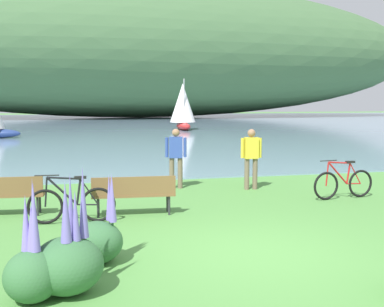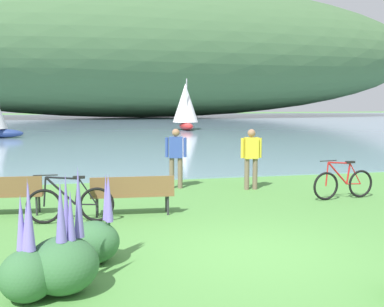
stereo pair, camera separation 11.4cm
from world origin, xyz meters
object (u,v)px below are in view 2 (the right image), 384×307
Objects in this scene: bicycle_leaning_near_bench at (343,183)px; person_at_shoreline at (176,154)px; park_bench_near_camera at (132,192)px; sailboat_nearest_to_shore at (186,106)px; person_on_the_grass at (251,155)px; bicycle_beside_path at (70,204)px; park_bench_further_along at (0,192)px.

bicycle_leaning_near_bench is 4.61m from person_at_shoreline.
sailboat_nearest_to_shore is (7.62, 30.24, 1.59)m from park_bench_near_camera.
bicycle_leaning_near_bench is at bearing 6.09° from park_bench_near_camera.
person_on_the_grass is at bearing 136.30° from bicycle_leaning_near_bench.
park_bench_near_camera is 1.36m from bicycle_beside_path.
person_at_shoreline is at bearing 62.80° from park_bench_near_camera.
park_bench_near_camera is 1.03× the size of bicycle_beside_path.
person_at_shoreline is at bearing 162.32° from person_on_the_grass.
park_bench_further_along is 0.42× the size of sailboat_nearest_to_shore.
sailboat_nearest_to_shore reaches higher than person_at_shoreline.
person_on_the_grass is at bearing 33.30° from park_bench_near_camera.
person_on_the_grass reaches higher than park_bench_near_camera.
bicycle_leaning_near_bench is (8.22, -0.01, -0.12)m from park_bench_further_along.
park_bench_near_camera and park_bench_further_along have the same top height.
person_at_shoreline is 1.00× the size of person_on_the_grass.
person_at_shoreline is at bearing -102.58° from sailboat_nearest_to_shore.
bicycle_beside_path is 1.04× the size of person_at_shoreline.
sailboat_nearest_to_shore is at bearing 81.74° from person_on_the_grass.
park_bench_further_along is 8.23m from bicycle_leaning_near_bench.
sailboat_nearest_to_shore is (8.93, 30.60, 1.71)m from bicycle_beside_path.
park_bench_near_camera is 0.41× the size of sailboat_nearest_to_shore.
bicycle_leaning_near_bench is 0.40× the size of sailboat_nearest_to_shore.
person_at_shoreline is at bearing 148.11° from bicycle_leaning_near_bench.
person_at_shoreline is (4.34, 2.40, 0.46)m from park_bench_further_along.
person_at_shoreline reaches higher than park_bench_near_camera.
sailboat_nearest_to_shore is (4.05, 27.89, 1.13)m from person_on_the_grass.
bicycle_beside_path is (-1.31, -0.36, -0.12)m from park_bench_near_camera.
bicycle_beside_path is at bearing -106.26° from sailboat_nearest_to_shore.
park_bench_near_camera is at bearing -11.95° from park_bench_further_along.
sailboat_nearest_to_shore is (10.42, 29.65, 1.59)m from park_bench_further_along.
park_bench_near_camera is 2.86m from park_bench_further_along.
bicycle_leaning_near_bench is 1.03× the size of person_at_shoreline.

